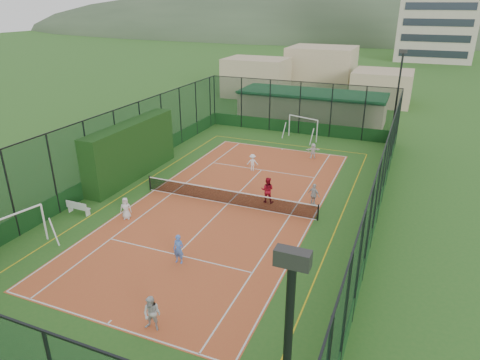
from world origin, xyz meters
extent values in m
plane|color=#2B6121|center=(0.00, 0.00, 0.00)|extent=(300.00, 300.00, 0.00)
cube|color=#C4462B|center=(0.00, 0.00, 0.01)|extent=(11.17, 23.97, 0.01)
cube|color=black|center=(-8.30, 1.66, 2.01)|extent=(1.38, 9.19, 4.02)
imported|color=silver|center=(-4.74, -4.09, 0.68)|extent=(0.78, 0.68, 1.34)
imported|color=#4D7DDC|center=(0.46, -6.94, 0.77)|extent=(0.57, 0.39, 1.51)
imported|color=silver|center=(1.86, -11.41, 0.77)|extent=(0.78, 0.64, 1.52)
imported|color=white|center=(-0.61, 6.03, 0.66)|extent=(0.96, 0.73, 1.31)
imported|color=silver|center=(5.08, 1.85, 0.74)|extent=(0.93, 0.70, 1.46)
imported|color=white|center=(2.97, 10.54, 0.64)|extent=(1.22, 0.82, 1.26)
imported|color=#AA1225|center=(2.23, 1.20, 0.86)|extent=(0.91, 0.75, 1.70)
sphere|color=#CCE033|center=(-0.38, 1.31, 0.04)|extent=(0.07, 0.07, 0.07)
sphere|color=#CCE033|center=(-2.31, 1.62, 0.04)|extent=(0.07, 0.07, 0.07)
sphere|color=#CCE033|center=(2.16, 1.72, 0.04)|extent=(0.07, 0.07, 0.07)
sphere|color=#CCE033|center=(-2.21, 2.07, 0.04)|extent=(0.07, 0.07, 0.07)
camera|label=1|loc=(10.05, -22.35, 11.93)|focal=32.00mm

